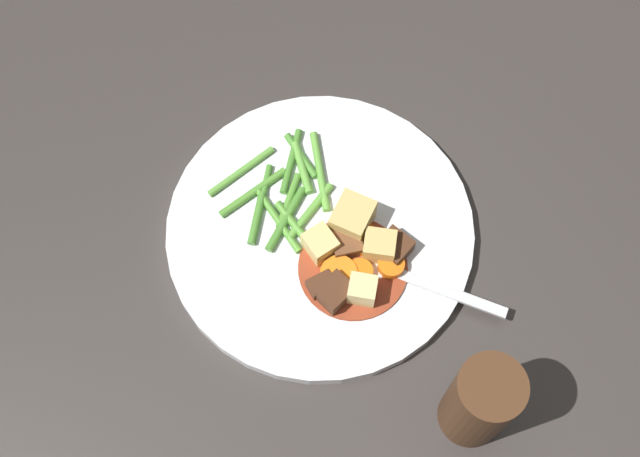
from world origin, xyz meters
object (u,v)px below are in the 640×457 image
Objects in this scene: potato_chunk_1 at (362,290)px; potato_chunk_2 at (379,247)px; carrot_slice_0 at (360,273)px; potato_chunk_3 at (352,218)px; pepper_mill at (480,402)px; dinner_plate at (320,231)px; meat_chunk_2 at (321,285)px; meat_chunk_0 at (335,293)px; fork at (407,277)px; meat_chunk_1 at (347,244)px; carrot_slice_3 at (391,266)px; potato_chunk_0 at (320,244)px; carrot_slice_1 at (360,239)px; meat_chunk_3 at (394,247)px; carrot_slice_2 at (339,275)px.

potato_chunk_1 and potato_chunk_2 have the same top height.
carrot_slice_0 is 0.65× the size of potato_chunk_3.
pepper_mill is at bearing 6.90° from carrot_slice_0.
carrot_slice_0 reaches higher than dinner_plate.
potato_chunk_1 is 0.04m from meat_chunk_2.
potato_chunk_1 is 0.91× the size of meat_chunk_0.
pepper_mill reaches higher than fork.
potato_chunk_3 is (-0.05, 0.02, 0.01)m from carrot_slice_0.
potato_chunk_1 is at bearing -13.61° from meat_chunk_1.
fork is at bearing 15.80° from potato_chunk_2.
carrot_slice_3 is at bearing 33.54° from meat_chunk_1.
meat_chunk_1 is at bearing -128.64° from potato_chunk_2.
potato_chunk_2 is 0.19× the size of fork.
meat_chunk_1 is at bearing 64.22° from potato_chunk_0.
carrot_slice_1 reaches higher than dinner_plate.
meat_chunk_3 is (-0.02, 0.05, -0.00)m from potato_chunk_1.
potato_chunk_0 is at bearing 151.38° from meat_chunk_2.
dinner_plate is 0.07m from meat_chunk_0.
potato_chunk_0 is (-0.04, -0.02, 0.01)m from carrot_slice_0.
potato_chunk_1 is 0.18× the size of fork.
pepper_mill is (0.15, -0.01, 0.04)m from carrot_slice_3.
potato_chunk_3 is at bearing -166.46° from fork.
carrot_slice_2 is at bearing -44.13° from meat_chunk_1.
carrot_slice_3 is 0.88× the size of potato_chunk_0.
meat_chunk_0 is at bearing 25.92° from meat_chunk_2.
potato_chunk_0 reaches higher than dinner_plate.
meat_chunk_2 is 0.16× the size of fork.
potato_chunk_0 is at bearing -139.24° from fork.
meat_chunk_1 is 0.97× the size of meat_chunk_3.
potato_chunk_2 is 1.07× the size of meat_chunk_1.
potato_chunk_2 reaches higher than carrot_slice_1.
potato_chunk_3 is 1.40× the size of meat_chunk_1.
meat_chunk_1 is at bearing 135.87° from carrot_slice_2.
meat_chunk_3 is at bearing 25.83° from potato_chunk_3.
meat_chunk_1 is (-0.02, -0.02, -0.00)m from potato_chunk_2.
potato_chunk_2 reaches higher than dinner_plate.
fork is at bearing 40.76° from potato_chunk_0.
meat_chunk_1 is at bearing -91.88° from carrot_slice_1.
carrot_slice_0 is (0.06, 0.01, 0.01)m from dinner_plate.
meat_chunk_3 is at bearing 41.92° from dinner_plate.
carrot_slice_3 is 0.91× the size of meat_chunk_1.
potato_chunk_3 is (-0.02, 0.00, 0.01)m from carrot_slice_1.
dinner_plate is at bearing -172.82° from pepper_mill.
potato_chunk_3 is 0.32× the size of pepper_mill.
meat_chunk_3 is (0.02, 0.04, -0.00)m from meat_chunk_1.
carrot_slice_3 is (0.01, 0.03, 0.00)m from carrot_slice_0.
carrot_slice_0 reaches higher than carrot_slice_1.
potato_chunk_2 is 0.96× the size of meat_chunk_0.
meat_chunk_0 is (0.05, -0.01, -0.00)m from potato_chunk_0.
dinner_plate is 7.68× the size of potato_chunk_3.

